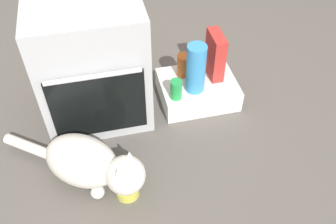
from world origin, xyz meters
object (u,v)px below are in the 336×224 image
pantry_cabinet (198,89)px  food_bowl (128,190)px  oven (92,61)px  cat (91,163)px  cereal_box (216,55)px  sauce_jar (184,65)px  soda_can (177,89)px  water_bottle (196,69)px

pantry_cabinet → food_bowl: pantry_cabinet is taller
oven → cat: oven is taller
cereal_box → pantry_cabinet: bearing=-156.4°
sauce_jar → cat: bearing=-137.8°
cereal_box → soda_can: cereal_box is taller
food_bowl → cereal_box: size_ratio=0.41×
cat → soda_can: (0.52, 0.36, 0.05)m
food_bowl → soda_can: bearing=53.0°
food_bowl → cat: bearing=143.2°
food_bowl → cat: (-0.15, 0.12, 0.11)m
oven → pantry_cabinet: (0.60, -0.04, -0.29)m
cat → water_bottle: water_bottle is taller
food_bowl → water_bottle: water_bottle is taller
water_bottle → cereal_box: water_bottle is taller
oven → food_bowl: bearing=-83.6°
food_bowl → cereal_box: (0.63, 0.63, 0.24)m
water_bottle → soda_can: (-0.12, -0.05, -0.09)m
pantry_cabinet → soda_can: (-0.16, -0.10, 0.13)m
food_bowl → water_bottle: 0.76m
food_bowl → pantry_cabinet: bearing=48.1°
food_bowl → sauce_jar: size_ratio=0.81×
soda_can → sauce_jar: bearing=63.7°
pantry_cabinet → water_bottle: 0.23m
cereal_box → soda_can: size_ratio=2.33×
water_bottle → oven: bearing=169.7°
pantry_cabinet → cereal_box: 0.24m
cereal_box → sauce_jar: bearing=168.7°
water_bottle → sauce_jar: 0.17m
cat → sauce_jar: size_ratio=4.93×
cat → cereal_box: size_ratio=2.46×
oven → cereal_box: bearing=0.4°
sauce_jar → pantry_cabinet: bearing=-50.6°
cat → cereal_box: (0.79, 0.52, 0.13)m
pantry_cabinet → water_bottle: size_ratio=1.51×
oven → food_bowl: 0.71m
oven → water_bottle: 0.57m
cat → water_bottle: bearing=69.5°
sauce_jar → oven: bearing=-175.5°
food_bowl → cat: 0.22m
sauce_jar → cereal_box: bearing=-11.3°
water_bottle → sauce_jar: bearing=101.8°
cat → water_bottle: size_ratio=2.30×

